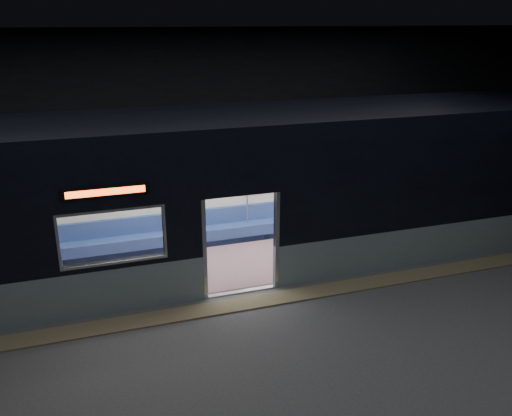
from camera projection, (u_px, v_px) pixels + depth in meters
station_floor at (258, 318)px, 9.97m from camera, size 24.00×14.00×0.01m
station_envelope at (259, 119)px, 8.76m from camera, size 24.00×14.00×5.00m
tactile_strip at (249, 303)px, 10.46m from camera, size 22.80×0.50×0.03m
metro_car at (220, 184)px, 11.64m from camera, size 18.00×3.04×3.35m
passenger at (373, 197)px, 14.22m from camera, size 0.38×0.64×1.30m
handbag at (377, 204)px, 14.07m from camera, size 0.30×0.28×0.13m
transit_map at (263, 178)px, 13.36m from camera, size 1.02×0.03×0.66m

